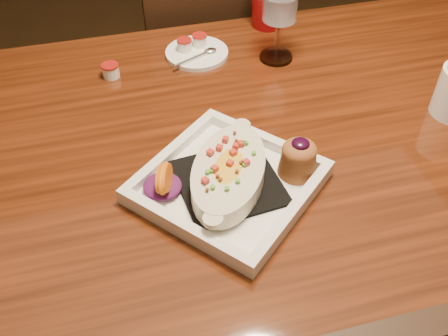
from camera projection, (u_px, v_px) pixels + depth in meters
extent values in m
plane|color=black|center=(264.00, 322.00, 1.49)|extent=(7.00, 7.00, 0.00)
cube|color=maroon|center=(285.00, 137.00, 0.98)|extent=(1.50, 0.90, 0.04)
cylinder|color=black|center=(430.00, 118.00, 1.62)|extent=(0.07, 0.07, 0.71)
cube|color=black|center=(206.00, 68.00, 1.66)|extent=(0.42, 0.42, 0.04)
cylinder|color=black|center=(239.00, 88.00, 1.97)|extent=(0.04, 0.04, 0.45)
cylinder|color=black|center=(154.00, 101.00, 1.90)|extent=(0.04, 0.04, 0.45)
cylinder|color=black|center=(266.00, 143.00, 1.73)|extent=(0.04, 0.04, 0.45)
cylinder|color=black|center=(170.00, 160.00, 1.67)|extent=(0.04, 0.04, 0.45)
cube|color=black|center=(220.00, 27.00, 1.36)|extent=(0.40, 0.03, 0.46)
cube|color=white|center=(229.00, 186.00, 0.85)|extent=(0.37, 0.37, 0.01)
cube|color=black|center=(229.00, 182.00, 0.84)|extent=(0.18, 0.18, 0.01)
ellipsoid|color=yellow|center=(229.00, 173.00, 0.83)|extent=(0.17, 0.21, 0.04)
ellipsoid|color=#63165D|center=(162.00, 186.00, 0.83)|extent=(0.06, 0.07, 0.02)
cone|color=#9B5027|center=(298.00, 161.00, 0.85)|extent=(0.07, 0.07, 0.05)
ellipsoid|color=#9B5027|center=(300.00, 150.00, 0.83)|extent=(0.06, 0.06, 0.03)
ellipsoid|color=black|center=(301.00, 144.00, 0.82)|extent=(0.03, 0.03, 0.01)
cylinder|color=silver|center=(276.00, 57.00, 1.15)|extent=(0.08, 0.08, 0.01)
cylinder|color=silver|center=(277.00, 39.00, 1.12)|extent=(0.01, 0.01, 0.09)
cone|color=silver|center=(281.00, 0.00, 1.05)|extent=(0.09, 0.09, 0.10)
cylinder|color=white|center=(197.00, 53.00, 1.16)|extent=(0.15, 0.15, 0.01)
cylinder|color=white|center=(185.00, 46.00, 1.15)|extent=(0.03, 0.03, 0.02)
cylinder|color=red|center=(184.00, 40.00, 1.14)|extent=(0.04, 0.04, 0.00)
cylinder|color=white|center=(200.00, 41.00, 1.16)|extent=(0.03, 0.03, 0.02)
cylinder|color=red|center=(199.00, 35.00, 1.15)|extent=(0.04, 0.04, 0.00)
cylinder|color=white|center=(111.00, 71.00, 1.09)|extent=(0.04, 0.04, 0.03)
cylinder|color=red|center=(110.00, 65.00, 1.08)|extent=(0.04, 0.04, 0.00)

